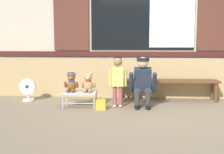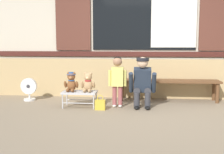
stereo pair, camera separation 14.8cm
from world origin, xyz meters
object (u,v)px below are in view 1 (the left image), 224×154
Objects in this scene: wooden_bench_long at (167,83)px; small_display_bench at (80,93)px; teddy_bear_plain at (88,83)px; handbag_on_ground at (101,105)px; floor_fan at (28,90)px; adult_crouching at (143,82)px; teddy_bear_with_hat at (71,82)px; child_standing at (118,76)px.

small_display_bench is at bearing -155.98° from wooden_bench_long.
teddy_bear_plain is 1.34× the size of handbag_on_ground.
wooden_bench_long is 1.88m from small_display_bench.
wooden_bench_long is at bearing 35.90° from handbag_on_ground.
wooden_bench_long is 2.92m from floor_fan.
small_display_bench is 0.67× the size of adult_crouching.
small_display_bench is 1.76× the size of teddy_bear_plain.
handbag_on_ground is (0.42, -0.18, -0.17)m from small_display_bench.
small_display_bench is at bearing -21.55° from floor_fan.
floor_fan is (-2.90, -0.29, -0.13)m from wooden_bench_long.
teddy_bear_with_hat is (-1.87, -0.76, 0.10)m from wooden_bench_long.
adult_crouching reaches higher than teddy_bear_with_hat.
adult_crouching is 3.49× the size of handbag_on_ground.
teddy_bear_with_hat is at bearing -24.43° from floor_fan.
small_display_bench is at bearing -173.81° from child_standing.
child_standing reaches higher than small_display_bench.
wooden_bench_long is 4.37× the size of floor_fan.
small_display_bench is (-1.71, -0.76, -0.11)m from wooden_bench_long.
teddy_bear_with_hat reaches higher than wooden_bench_long.
teddy_bear_plain is at bearing -153.87° from wooden_bench_long.
teddy_bear_plain is 1.03m from adult_crouching.
small_display_bench reaches higher than handbag_on_ground.
adult_crouching is at bearing 4.56° from small_display_bench.
adult_crouching reaches higher than floor_fan.
child_standing is 0.49m from adult_crouching.
floor_fan is at bearing 160.85° from teddy_bear_plain.
teddy_bear_plain reaches higher than handbag_on_ground.
floor_fan is (-1.61, 0.65, 0.14)m from handbag_on_ground.
teddy_bear_with_hat is 1.16m from floor_fan.
teddy_bear_plain is 0.57m from child_standing.
teddy_bear_with_hat reaches higher than small_display_bench.
teddy_bear_plain reaches higher than floor_fan.
wooden_bench_long is 5.78× the size of teddy_bear_plain.
wooden_bench_long is 1.73m from teddy_bear_plain.
teddy_bear_with_hat is 1.34× the size of handbag_on_ground.
teddy_bear_plain reaches higher than wooden_bench_long.
teddy_bear_with_hat is at bearing 179.23° from small_display_bench.
child_standing is (0.87, 0.07, 0.12)m from teddy_bear_with_hat.
wooden_bench_long is at bearing 5.75° from floor_fan.
child_standing is (-1.00, -0.69, 0.22)m from wooden_bench_long.
teddy_bear_plain is at bearing -19.15° from floor_fan.
floor_fan reaches higher than wooden_bench_long.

